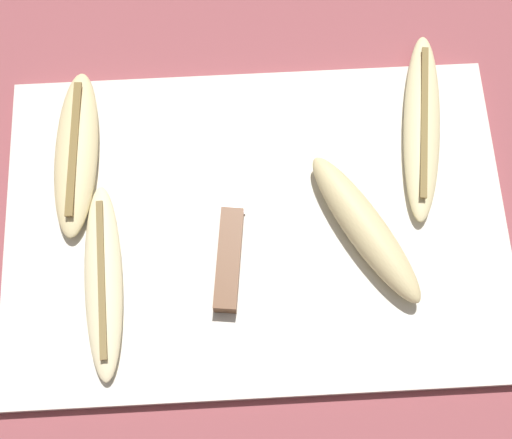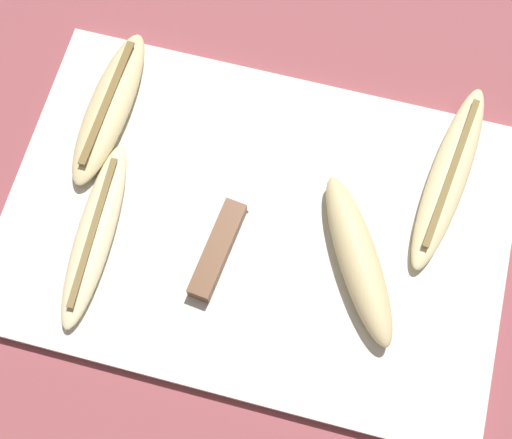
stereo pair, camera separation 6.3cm
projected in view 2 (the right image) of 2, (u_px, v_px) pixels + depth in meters
name	position (u px, v px, depth m)	size (l,w,h in m)	color
ground_plane	(256.00, 227.00, 0.65)	(4.00, 4.00, 0.00)	#93474C
cutting_board	(256.00, 225.00, 0.65)	(0.45, 0.31, 0.01)	silver
knife	(227.00, 230.00, 0.63)	(0.05, 0.21, 0.02)	brown
banana_cream_curved	(95.00, 234.00, 0.63)	(0.04, 0.18, 0.02)	beige
banana_mellow_near	(358.00, 259.00, 0.62)	(0.11, 0.16, 0.03)	beige
banana_ripe_center	(109.00, 107.00, 0.67)	(0.04, 0.17, 0.02)	beige
banana_soft_right	(449.00, 176.00, 0.65)	(0.06, 0.20, 0.02)	beige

